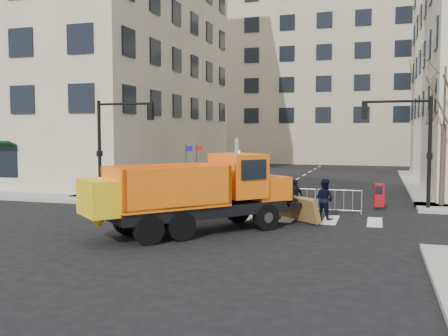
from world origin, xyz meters
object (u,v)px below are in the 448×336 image
(cop_a, at_px, (272,199))
(cop_c, at_px, (295,197))
(plow_truck, at_px, (193,191))
(worker, at_px, (177,184))
(newspaper_box, at_px, (379,195))
(cop_b, at_px, (324,199))

(cop_a, height_order, cop_c, cop_a)
(plow_truck, xyz_separation_m, worker, (-3.49, 6.91, -0.50))
(cop_c, bearing_deg, cop_a, 14.47)
(cop_c, height_order, worker, worker)
(newspaper_box, bearing_deg, worker, 175.65)
(cop_b, xyz_separation_m, worker, (-7.80, 2.48, 0.18))
(cop_a, xyz_separation_m, newspaper_box, (4.21, 4.96, -0.27))
(cop_a, relative_size, worker, 1.08)
(cop_a, bearing_deg, cop_b, -169.42)
(cop_c, xyz_separation_m, worker, (-6.44, 1.86, 0.23))
(plow_truck, height_order, cop_b, plow_truck)
(worker, bearing_deg, cop_b, -43.87)
(cop_c, bearing_deg, cop_b, 96.63)
(plow_truck, bearing_deg, worker, 67.98)
(worker, xyz_separation_m, newspaper_box, (10.02, 1.07, -0.35))
(plow_truck, relative_size, cop_a, 4.29)
(plow_truck, bearing_deg, cop_c, 10.91)
(cop_a, height_order, worker, cop_a)
(plow_truck, xyz_separation_m, newspaper_box, (6.53, 7.98, -0.85))
(plow_truck, distance_m, cop_c, 5.90)
(plow_truck, height_order, cop_a, plow_truck)
(cop_c, xyz_separation_m, newspaper_box, (3.58, 2.92, -0.11))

